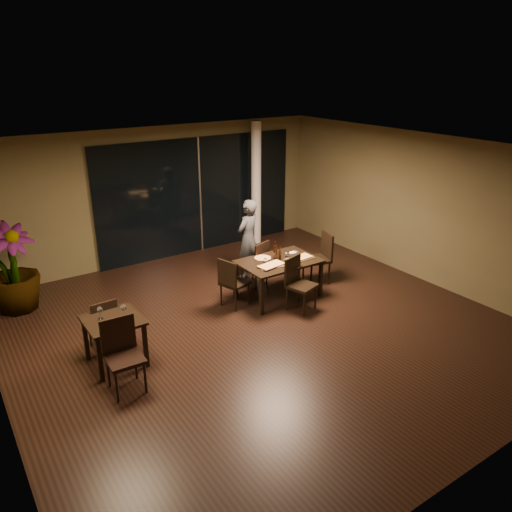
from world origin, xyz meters
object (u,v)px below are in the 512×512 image
object	(u,v)px
chair_main_near	(298,280)
bottle_b	(280,253)
main_table	(279,264)
bottle_a	(276,253)
chair_main_right	(321,255)
potted_plant	(12,268)
diner	(248,239)
bottle_c	(275,250)
side_table	(113,327)
chair_main_left	(232,281)
chair_main_far	(258,262)
chair_side_near	(122,351)

from	to	relation	value
chair_main_near	bottle_b	distance (m)	0.71
main_table	bottle_a	world-z (taller)	bottle_a
chair_main_near	chair_main_right	bearing A→B (deg)	13.49
main_table	potted_plant	xyz separation A→B (m)	(-4.30, 2.23, 0.14)
potted_plant	bottle_a	size ratio (longest dim) A/B	5.23
chair_main_right	diner	xyz separation A→B (m)	(-1.08, 1.08, 0.25)
chair_main_near	bottle_c	size ratio (longest dim) A/B	2.97
side_table	bottle_b	xyz separation A→B (m)	(3.46, 0.54, 0.25)
side_table	bottle_c	size ratio (longest dim) A/B	2.38
main_table	bottle_c	size ratio (longest dim) A/B	4.46
chair_main_left	potted_plant	distance (m)	3.95
main_table	diner	distance (m)	1.19
chair_main_left	bottle_c	bearing A→B (deg)	-105.16
potted_plant	chair_main_near	bearing A→B (deg)	-33.33
side_table	bottle_c	xyz separation A→B (m)	(3.42, 0.64, 0.30)
potted_plant	chair_main_far	bearing A→B (deg)	-20.79
diner	potted_plant	bearing A→B (deg)	-34.43
chair_main_left	chair_side_near	size ratio (longest dim) A/B	0.92
side_table	chair_main_right	size ratio (longest dim) A/B	0.76
main_table	chair_main_left	size ratio (longest dim) A/B	1.57
side_table	bottle_c	distance (m)	3.50
bottle_a	bottle_c	world-z (taller)	bottle_c
chair_main_far	bottle_b	bearing A→B (deg)	83.17
main_table	side_table	bearing A→B (deg)	-171.63
chair_side_near	chair_main_left	bearing A→B (deg)	28.79
main_table	diner	bearing A→B (deg)	86.72
chair_main_far	diner	xyz separation A→B (m)	(0.13, 0.55, 0.30)
chair_main_near	potted_plant	distance (m)	5.15
side_table	chair_main_left	size ratio (longest dim) A/B	0.84
main_table	potted_plant	size ratio (longest dim) A/B	0.92
main_table	chair_main_left	xyz separation A→B (m)	(-0.98, 0.12, -0.14)
bottle_b	bottle_c	bearing A→B (deg)	107.60
side_table	potted_plant	xyz separation A→B (m)	(-0.90, 2.73, 0.20)
chair_main_near	diner	bearing A→B (deg)	70.31
main_table	side_table	size ratio (longest dim) A/B	1.88
main_table	bottle_a	bearing A→B (deg)	129.68
chair_side_near	chair_main_near	bearing A→B (deg)	11.06
chair_main_near	potted_plant	xyz separation A→B (m)	(-4.30, 2.83, 0.26)
main_table	chair_main_right	bearing A→B (deg)	4.68
chair_main_far	diner	distance (m)	0.64
potted_plant	bottle_b	size ratio (longest dim) A/B	6.58
side_table	potted_plant	bearing A→B (deg)	108.27
side_table	diner	bearing A→B (deg)	25.76
chair_main_near	bottle_a	size ratio (longest dim) A/B	3.19
chair_side_near	bottle_a	distance (m)	3.67
chair_main_right	bottle_b	distance (m)	1.13
chair_main_near	diner	size ratio (longest dim) A/B	0.60
diner	potted_plant	distance (m)	4.50
chair_main_right	bottle_c	xyz separation A→B (m)	(-1.13, 0.05, 0.33)
diner	bottle_a	world-z (taller)	diner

